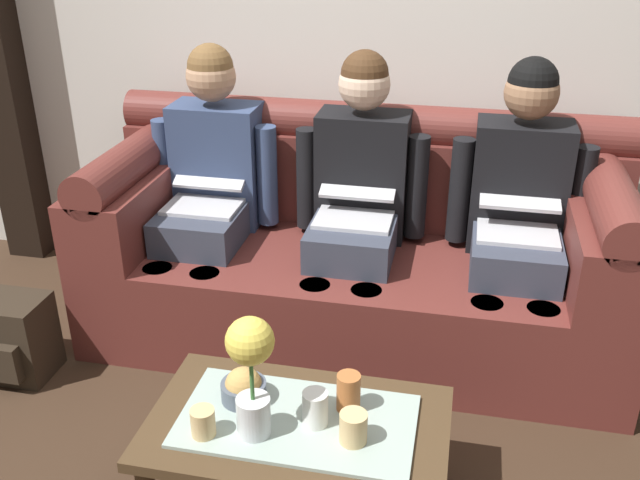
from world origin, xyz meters
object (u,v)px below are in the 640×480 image
at_px(cup_near_right, 203,422).
at_px(backpack_left, 12,338).
at_px(cup_far_left, 353,428).
at_px(flower_vase, 251,367).
at_px(person_right, 519,205).
at_px(cup_near_left, 315,408).
at_px(snack_bowl, 244,388).
at_px(couch, 357,253).
at_px(person_left, 210,180).
at_px(coffee_table, 297,433).
at_px(cup_far_center, 349,392).
at_px(person_middle, 358,192).

relative_size(cup_near_right, backpack_left, 0.26).
relative_size(cup_near_right, cup_far_left, 0.91).
xyz_separation_m(flower_vase, backpack_left, (-1.18, 0.54, -0.42)).
xyz_separation_m(person_right, cup_near_left, (-0.59, -1.09, -0.25)).
bearing_deg(flower_vase, cup_near_left, 26.05).
relative_size(flower_vase, snack_bowl, 2.73).
xyz_separation_m(couch, cup_near_left, (0.06, -1.09, 0.04)).
bearing_deg(backpack_left, cup_far_left, -19.19).
relative_size(person_left, cup_near_left, 11.10).
bearing_deg(couch, coffee_table, -90.00).
distance_m(coffee_table, cup_far_left, 0.21).
relative_size(couch, coffee_table, 2.46).
bearing_deg(cup_near_right, person_left, 108.33).
bearing_deg(cup_far_center, snack_bowl, -176.16).
bearing_deg(backpack_left, cup_near_left, -18.86).
height_order(cup_far_left, backpack_left, cup_far_left).
height_order(flower_vase, cup_far_center, flower_vase).
bearing_deg(couch, person_left, -179.70).
bearing_deg(person_left, cup_near_right, -71.67).
relative_size(cup_near_left, cup_far_left, 1.15).
xyz_separation_m(person_left, coffee_table, (0.65, -1.08, -0.36)).
bearing_deg(cup_near_right, flower_vase, 13.23).
bearing_deg(cup_far_center, coffee_table, -149.98).
bearing_deg(couch, cup_far_left, -81.13).
height_order(person_left, person_right, same).
relative_size(person_middle, coffee_table, 1.36).
height_order(person_middle, coffee_table, person_middle).
bearing_deg(snack_bowl, cup_far_left, -17.78).
xyz_separation_m(couch, snack_bowl, (-0.18, -1.03, 0.03)).
relative_size(person_middle, cup_near_right, 14.03).
distance_m(couch, cup_near_right, 1.23).
relative_size(person_middle, cup_far_left, 12.79).
distance_m(couch, coffee_table, 1.09).
distance_m(coffee_table, snack_bowl, 0.22).
height_order(flower_vase, cup_near_left, flower_vase).
height_order(snack_bowl, cup_far_center, cup_far_center).
bearing_deg(coffee_table, backpack_left, 160.60).
height_order(flower_vase, cup_near_right, flower_vase).
bearing_deg(snack_bowl, person_left, 114.36).
bearing_deg(couch, snack_bowl, -100.12).
bearing_deg(person_right, coffee_table, -120.85).
bearing_deg(coffee_table, couch, 90.00).
height_order(cup_near_right, cup_far_center, cup_far_center).
xyz_separation_m(person_left, snack_bowl, (0.46, -1.02, -0.26)).
bearing_deg(cup_far_center, couch, 97.93).
distance_m(person_middle, cup_far_center, 1.04).
bearing_deg(cup_near_right, coffee_table, 25.62).
xyz_separation_m(cup_far_center, backpack_left, (-1.43, 0.37, -0.25)).
bearing_deg(cup_far_left, backpack_left, 160.81).
distance_m(person_left, cup_near_right, 1.29).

